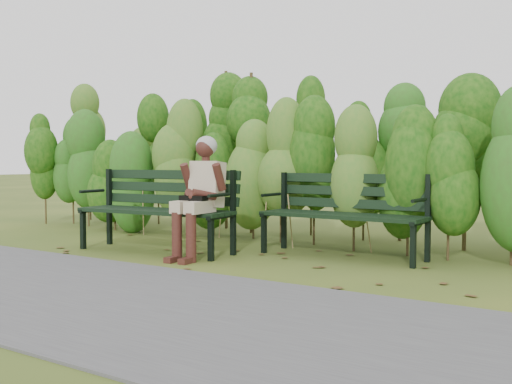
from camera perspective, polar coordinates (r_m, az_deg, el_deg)
The scene contains 7 objects.
ground at distance 6.88m, azimuth -1.62°, elevation -6.38°, with size 80.00×80.00×0.00m, color #394F1C.
footpath at distance 5.26m, azimuth -15.71°, elevation -9.35°, with size 60.00×2.50×0.01m, color #474749.
hedge_band at distance 8.38m, azimuth 5.72°, elevation 3.92°, with size 11.04×1.67×2.42m.
leaf_litter at distance 6.75m, azimuth -2.40°, elevation -6.54°, with size 5.10×2.23×0.01m.
bench_left at distance 7.51m, azimuth -9.07°, elevation -1.05°, with size 2.07×0.83×1.01m.
bench_right at distance 7.08m, azimuth 8.56°, elevation -1.47°, with size 1.95×0.66×0.97m.
seated_woman at distance 6.91m, azimuth -5.35°, elevation 0.35°, with size 0.56×0.81×1.41m.
Camera 1 is at (3.90, -5.55, 1.12)m, focal length 42.00 mm.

